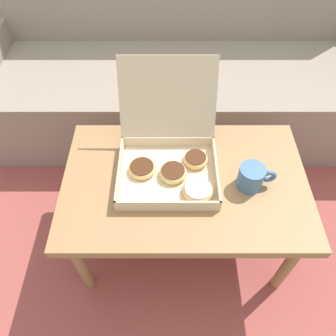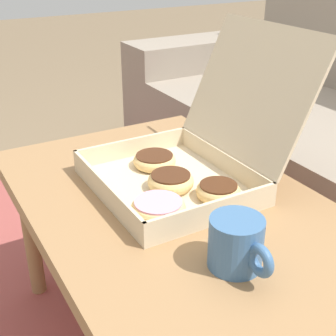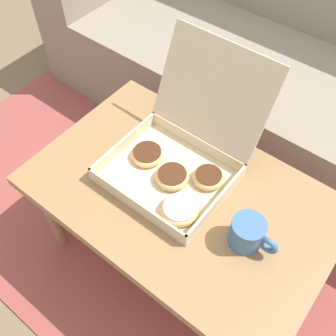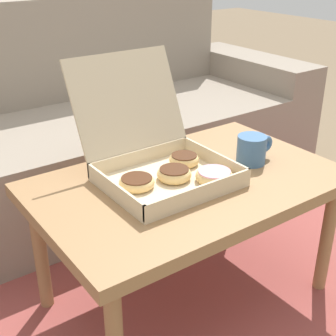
# 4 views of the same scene
# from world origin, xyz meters

# --- Properties ---
(area_rug) EXTENTS (2.57, 1.86, 0.01)m
(area_rug) POSITION_xyz_m (0.00, 0.30, 0.01)
(area_rug) COLOR #994742
(area_rug) RESTS_ON ground_plane
(coffee_table) EXTENTS (0.94, 0.60, 0.46)m
(coffee_table) POSITION_xyz_m (0.00, -0.08, 0.41)
(coffee_table) COLOR #997047
(coffee_table) RESTS_ON ground_plane
(pastry_box) EXTENTS (0.38, 0.45, 0.35)m
(pastry_box) POSITION_xyz_m (-0.05, -0.02, 0.52)
(pastry_box) COLOR beige
(pastry_box) RESTS_ON coffee_table
(coffee_mug) EXTENTS (0.14, 0.10, 0.09)m
(coffee_mug) POSITION_xyz_m (0.24, -0.10, 0.51)
(coffee_mug) COLOR #3D6693
(coffee_mug) RESTS_ON coffee_table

